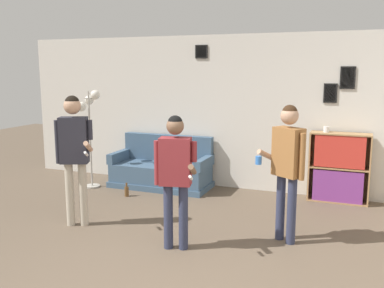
{
  "coord_description": "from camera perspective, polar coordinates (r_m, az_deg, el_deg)",
  "views": [
    {
      "loc": [
        1.82,
        -3.31,
        2.1
      ],
      "look_at": [
        -0.23,
        1.96,
        1.11
      ],
      "focal_mm": 40.0,
      "sensor_mm": 36.0,
      "label": 1
    }
  ],
  "objects": [
    {
      "name": "person_player_foreground_left",
      "position": [
        5.88,
        -15.44,
        -0.27
      ],
      "size": [
        0.59,
        0.41,
        1.77
      ],
      "color": "#B7AD99",
      "rests_on": "ground_plane"
    },
    {
      "name": "person_player_foreground_center",
      "position": [
        4.94,
        -2.23,
        -3.37
      ],
      "size": [
        0.55,
        0.41,
        1.59
      ],
      "color": "#2D334C",
      "rests_on": "ground_plane"
    },
    {
      "name": "bookshelf",
      "position": [
        7.21,
        19.0,
        -3.02
      ],
      "size": [
        0.93,
        0.3,
        1.12
      ],
      "color": "#A87F51",
      "rests_on": "ground_plane"
    },
    {
      "name": "couch",
      "position": [
        7.79,
        -4.03,
        -3.51
      ],
      "size": [
        1.8,
        0.8,
        0.91
      ],
      "color": "#3D5670",
      "rests_on": "ground_plane"
    },
    {
      "name": "person_watcher_holding_cup",
      "position": [
        5.26,
        12.63,
        -1.95
      ],
      "size": [
        0.58,
        0.36,
        1.69
      ],
      "color": "#2D334C",
      "rests_on": "ground_plane"
    },
    {
      "name": "wall_back",
      "position": [
        7.52,
        7.29,
        4.12
      ],
      "size": [
        8.79,
        0.08,
        2.7
      ],
      "color": "beige",
      "rests_on": "ground_plane"
    },
    {
      "name": "bottle_on_floor",
      "position": [
        7.29,
        -8.71,
        -6.22
      ],
      "size": [
        0.07,
        0.07,
        0.23
      ],
      "color": "brown",
      "rests_on": "ground_plane"
    },
    {
      "name": "floor_lamp",
      "position": [
        7.76,
        -13.54,
        3.73
      ],
      "size": [
        0.38,
        0.41,
        1.75
      ],
      "color": "#ADA89E",
      "rests_on": "ground_plane"
    },
    {
      "name": "drinking_cup",
      "position": [
        7.12,
        17.46,
        1.88
      ],
      "size": [
        0.09,
        0.09,
        0.09
      ],
      "color": "white",
      "rests_on": "bookshelf"
    }
  ]
}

